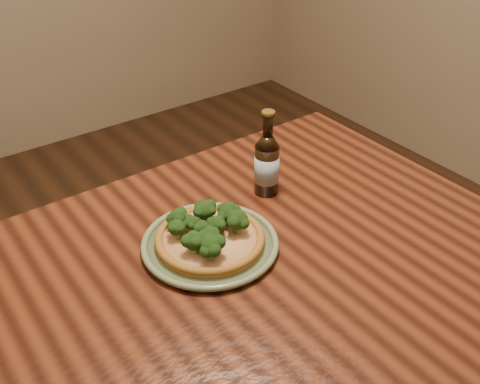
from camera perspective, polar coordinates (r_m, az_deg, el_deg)
table at (r=1.13m, az=-7.73°, el=-15.05°), size 1.60×0.90×0.75m
plate at (r=1.18m, az=-3.06°, el=-5.28°), size 0.29×0.29×0.02m
pizza at (r=1.16m, az=-3.13°, el=-4.44°), size 0.23×0.23×0.07m
beer_bottle at (r=1.31m, az=2.74°, el=2.90°), size 0.06×0.06×0.21m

